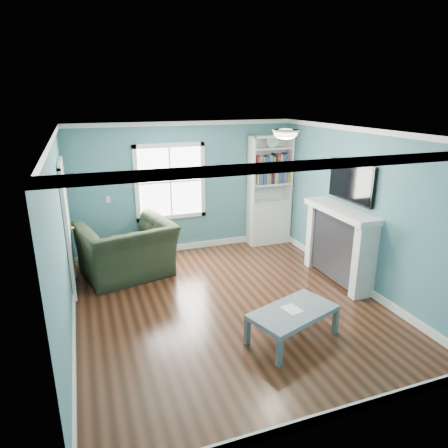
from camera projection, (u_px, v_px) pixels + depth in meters
name	position (u px, v px, depth m)	size (l,w,h in m)	color
floor	(229.00, 305.00, 6.13)	(5.00, 5.00, 0.00)	black
room_walls	(229.00, 205.00, 5.64)	(5.00, 5.00, 5.00)	teal
trim	(229.00, 229.00, 5.75)	(4.50, 5.00, 2.60)	white
window	(170.00, 182.00, 7.81)	(1.40, 0.06, 1.50)	white
bookshelf	(269.00, 201.00, 8.48)	(0.90, 0.35, 2.31)	silver
fireplace	(339.00, 245.00, 6.78)	(0.44, 1.58, 1.30)	black
tv	(351.00, 182.00, 6.49)	(0.06, 1.10, 0.65)	black
door	(67.00, 227.00, 6.34)	(0.12, 0.98, 2.17)	silver
ceiling_fixture	(286.00, 133.00, 5.73)	(0.38, 0.38, 0.15)	white
light_switch	(108.00, 199.00, 7.50)	(0.08, 0.01, 0.12)	white
recliner	(126.00, 241.00, 6.94)	(1.50, 0.97, 1.31)	#1F2D1C
coffee_table	(293.00, 314.00, 5.18)	(1.29, 0.97, 0.42)	#525D63
paper_sheet	(292.00, 309.00, 5.18)	(0.20, 0.25, 0.00)	white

